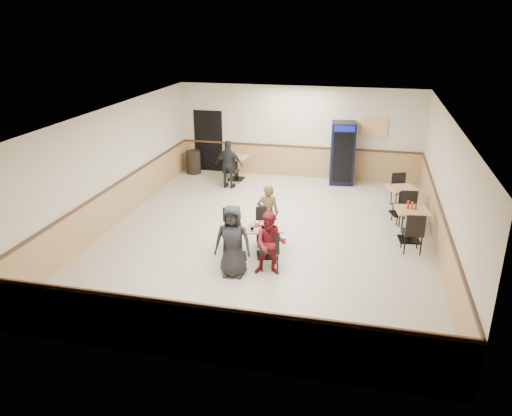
% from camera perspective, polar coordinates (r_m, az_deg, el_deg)
% --- Properties ---
extents(ground, '(10.00, 10.00, 0.00)m').
position_cam_1_polar(ground, '(12.35, 1.25, -3.11)').
color(ground, beige).
rests_on(ground, ground).
extents(room_shell, '(10.00, 10.00, 10.00)m').
position_cam_1_polar(room_shell, '(14.31, 10.36, 2.48)').
color(room_shell, silver).
rests_on(room_shell, ground).
extents(main_table, '(1.49, 1.04, 0.73)m').
position_cam_1_polar(main_table, '(11.08, -0.51, -3.30)').
color(main_table, black).
rests_on(main_table, ground).
extents(main_chairs, '(1.61, 1.87, 0.92)m').
position_cam_1_polar(main_chairs, '(11.09, -0.76, -3.42)').
color(main_chairs, black).
rests_on(main_chairs, ground).
extents(diner_woman_left, '(0.79, 0.55, 1.54)m').
position_cam_1_polar(diner_woman_left, '(10.20, -2.67, -3.79)').
color(diner_woman_left, black).
rests_on(diner_woman_left, ground).
extents(diner_woman_right, '(0.73, 0.60, 1.38)m').
position_cam_1_polar(diner_woman_right, '(10.28, 1.67, -4.09)').
color(diner_woman_right, maroon).
rests_on(diner_woman_right, ground).
extents(diner_man_opposite, '(0.56, 0.42, 1.42)m').
position_cam_1_polar(diner_man_opposite, '(11.78, 1.36, -0.59)').
color(diner_man_opposite, brown).
rests_on(diner_man_opposite, ground).
extents(lone_diner, '(0.90, 0.41, 1.51)m').
position_cam_1_polar(lone_diner, '(15.55, -3.13, 4.98)').
color(lone_diner, black).
rests_on(lone_diner, ground).
extents(tabletop_clutter, '(1.20, 0.80, 0.12)m').
position_cam_1_polar(tabletop_clutter, '(10.95, 0.19, -2.08)').
color(tabletop_clutter, '#B60C10').
rests_on(tabletop_clutter, main_table).
extents(side_table_near, '(0.83, 0.83, 0.79)m').
position_cam_1_polar(side_table_near, '(12.42, 17.29, -1.33)').
color(side_table_near, black).
rests_on(side_table_near, ground).
extents(side_table_near_chair_south, '(0.52, 0.52, 1.00)m').
position_cam_1_polar(side_table_near_chair_south, '(11.84, 17.46, -2.58)').
color(side_table_near_chair_south, black).
rests_on(side_table_near_chair_south, ground).
extents(side_table_near_chair_north, '(0.52, 0.52, 1.00)m').
position_cam_1_polar(side_table_near_chair_north, '(13.02, 17.12, -0.39)').
color(side_table_near_chair_north, black).
rests_on(side_table_near_chair_north, ground).
extents(side_table_far, '(0.91, 0.91, 0.76)m').
position_cam_1_polar(side_table_far, '(14.01, 16.27, 1.25)').
color(side_table_far, black).
rests_on(side_table_far, ground).
extents(side_table_far_chair_south, '(0.57, 0.57, 0.97)m').
position_cam_1_polar(side_table_far_chair_south, '(13.44, 16.36, 0.29)').
color(side_table_far_chair_south, black).
rests_on(side_table_far_chair_south, ground).
extents(side_table_far_chair_north, '(0.57, 0.57, 0.97)m').
position_cam_1_polar(side_table_far_chair_north, '(14.59, 16.16, 1.95)').
color(side_table_far_chair_north, black).
rests_on(side_table_far_chair_north, ground).
extents(condiment_caddy, '(0.23, 0.06, 0.20)m').
position_cam_1_polar(condiment_caddy, '(12.34, 17.31, 0.29)').
color(condiment_caddy, red).
rests_on(condiment_caddy, side_table_near).
extents(back_table, '(0.77, 0.77, 0.78)m').
position_cam_1_polar(back_table, '(16.43, -2.27, 5.02)').
color(back_table, black).
rests_on(back_table, ground).
extents(back_table_chair_lone, '(0.48, 0.48, 0.99)m').
position_cam_1_polar(back_table_chair_lone, '(15.86, -2.86, 4.33)').
color(back_table_chair_lone, black).
rests_on(back_table_chair_lone, ground).
extents(pepsi_cooler, '(0.82, 0.83, 1.98)m').
position_cam_1_polar(pepsi_cooler, '(16.16, 9.85, 6.20)').
color(pepsi_cooler, black).
rests_on(pepsi_cooler, ground).
extents(trash_bin, '(0.50, 0.50, 0.78)m').
position_cam_1_polar(trash_bin, '(17.26, -7.16, 5.22)').
color(trash_bin, black).
rests_on(trash_bin, ground).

